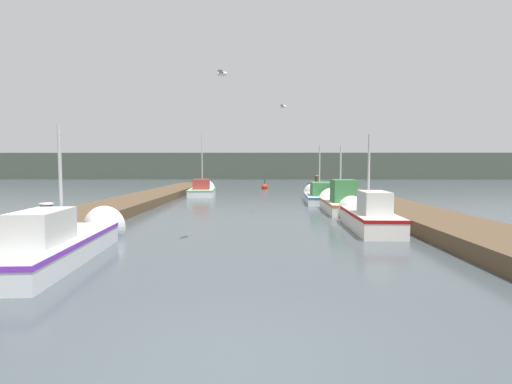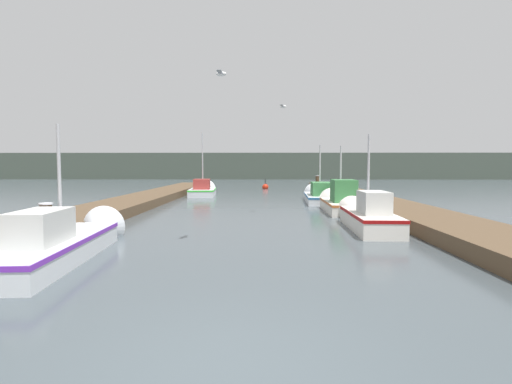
# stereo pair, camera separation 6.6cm
# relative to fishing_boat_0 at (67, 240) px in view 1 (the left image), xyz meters

# --- Properties ---
(ground_plane) EXTENTS (200.00, 200.00, 0.00)m
(ground_plane) POSITION_rel_fishing_boat_0_xyz_m (4.35, -5.33, -0.38)
(ground_plane) COLOR #424C51
(dock_left) EXTENTS (2.60, 40.00, 0.44)m
(dock_left) POSITION_rel_fishing_boat_0_xyz_m (-2.05, 10.67, -0.16)
(dock_left) COLOR brown
(dock_left) RESTS_ON ground_plane
(dock_right) EXTENTS (2.60, 40.00, 0.44)m
(dock_right) POSITION_rel_fishing_boat_0_xyz_m (10.74, 10.67, -0.16)
(dock_right) COLOR brown
(dock_right) RESTS_ON ground_plane
(distant_shore_ridge) EXTENTS (120.00, 16.00, 4.09)m
(distant_shore_ridge) POSITION_rel_fishing_boat_0_xyz_m (4.35, 59.62, 1.66)
(distant_shore_ridge) COLOR #424C42
(distant_shore_ridge) RESTS_ON ground_plane
(fishing_boat_0) EXTENTS (1.80, 6.09, 3.51)m
(fishing_boat_0) POSITION_rel_fishing_boat_0_xyz_m (0.00, 0.00, 0.00)
(fishing_boat_0) COLOR silver
(fishing_boat_0) RESTS_ON ground_plane
(fishing_boat_1) EXTENTS (1.47, 5.21, 3.55)m
(fishing_boat_1) POSITION_rel_fishing_boat_0_xyz_m (8.40, 4.54, 0.05)
(fishing_boat_1) COLOR silver
(fishing_boat_1) RESTS_ON ground_plane
(fishing_boat_2) EXTENTS (1.62, 5.11, 3.55)m
(fishing_boat_2) POSITION_rel_fishing_boat_0_xyz_m (8.45, 9.58, 0.07)
(fishing_boat_2) COLOR silver
(fishing_boat_2) RESTS_ON ground_plane
(fishing_boat_3) EXTENTS (1.94, 6.06, 3.91)m
(fishing_boat_3) POSITION_rel_fishing_boat_0_xyz_m (8.20, 14.75, -0.01)
(fishing_boat_3) COLOR silver
(fishing_boat_3) RESTS_ON ground_plane
(fishing_boat_4) EXTENTS (1.99, 4.78, 5.05)m
(fishing_boat_4) POSITION_rel_fishing_boat_0_xyz_m (0.47, 19.32, -0.01)
(fishing_boat_4) COLOR silver
(fishing_boat_4) RESTS_ON ground_plane
(mooring_piling_0) EXTENTS (0.35, 0.35, 1.20)m
(mooring_piling_0) POSITION_rel_fishing_boat_0_xyz_m (-0.92, 0.82, 0.23)
(mooring_piling_0) COLOR #473523
(mooring_piling_0) RESTS_ON ground_plane
(mooring_piling_1) EXTENTS (0.33, 0.33, 1.34)m
(mooring_piling_1) POSITION_rel_fishing_boat_0_xyz_m (9.29, 23.44, 0.30)
(mooring_piling_1) COLOR #473523
(mooring_piling_1) RESTS_ON ground_plane
(mooring_piling_3) EXTENTS (0.27, 0.27, 0.98)m
(mooring_piling_3) POSITION_rel_fishing_boat_0_xyz_m (-0.75, 1.25, 0.12)
(mooring_piling_3) COLOR #473523
(mooring_piling_3) RESTS_ON ground_plane
(channel_buoy) EXTENTS (0.58, 0.58, 1.08)m
(channel_buoy) POSITION_rel_fishing_boat_0_xyz_m (5.04, 27.42, -0.21)
(channel_buoy) COLOR red
(channel_buoy) RESTS_ON ground_plane
(seagull_lead) EXTENTS (0.30, 0.56, 0.12)m
(seagull_lead) POSITION_rel_fishing_boat_0_xyz_m (3.67, 1.14, 4.20)
(seagull_lead) COLOR white
(seagull_1) EXTENTS (0.32, 0.55, 0.12)m
(seagull_1) POSITION_rel_fishing_boat_0_xyz_m (5.64, 7.87, 4.33)
(seagull_1) COLOR white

